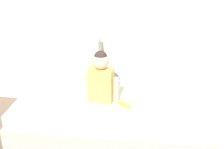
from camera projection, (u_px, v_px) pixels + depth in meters
name	position (u px, v px, depth m)	size (l,w,h in m)	color
ground_plane	(121.00, 131.00, 2.77)	(12.00, 12.00, 0.00)	brown
couch	(121.00, 116.00, 2.70)	(2.01, 0.90, 0.36)	#9C978F
throw_pillow_left	(72.00, 60.00, 2.91)	(0.58, 0.16, 0.47)	#99A393
throw_pillow_right	(181.00, 66.00, 2.79)	(0.55, 0.16, 0.44)	#B2BCC6
toddler	(101.00, 77.00, 2.51)	(0.33, 0.15, 0.49)	gold
banana	(125.00, 105.00, 2.49)	(0.17, 0.04, 0.04)	yellow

